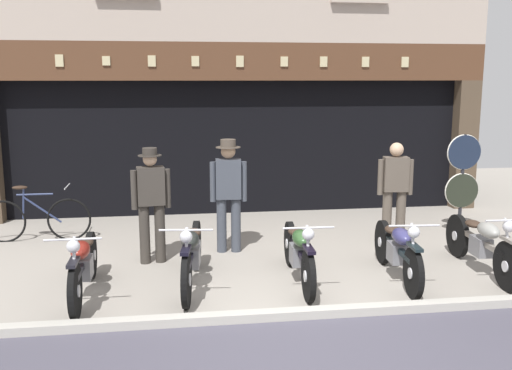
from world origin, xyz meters
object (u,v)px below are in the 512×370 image
object	(u,v)px
motorcycle_center_right	(398,249)
advert_board_far	(46,127)
motorcycle_center_left	(192,254)
salesman_right	(395,189)
salesman_left	(151,200)
tyre_sign_pole	(463,173)
advert_board_near	(112,132)
motorcycle_left	(83,264)
shopkeeper_center	(228,189)
leaning_bicycle	(36,218)
motorcycle_center	(299,251)
motorcycle_right	(482,243)

from	to	relation	value
motorcycle_center_right	advert_board_far	world-z (taller)	advert_board_far
motorcycle_center_left	salesman_right	distance (m)	3.59
motorcycle_center_left	salesman_left	distance (m)	1.29
tyre_sign_pole	advert_board_near	distance (m)	6.44
advert_board_far	salesman_right	bearing A→B (deg)	-24.99
motorcycle_left	advert_board_near	world-z (taller)	advert_board_near
motorcycle_center_left	salesman_left	size ratio (longest dim) A/B	1.25
motorcycle_center_right	salesman_right	world-z (taller)	salesman_right
advert_board_near	salesman_left	bearing A→B (deg)	-74.98
shopkeeper_center	advert_board_near	xyz separation A→B (m)	(-1.97, 2.70, 0.66)
leaning_bicycle	motorcycle_center_right	bearing A→B (deg)	62.52
motorcycle_center_left	salesman_right	size ratio (longest dim) A/B	1.27
motorcycle_left	tyre_sign_pole	distance (m)	6.42
salesman_right	advert_board_near	size ratio (longest dim) A/B	1.71
advert_board_far	motorcycle_center_right	bearing A→B (deg)	-39.06
leaning_bicycle	salesman_left	bearing A→B (deg)	52.93
motorcycle_left	motorcycle_center	distance (m)	2.72
tyre_sign_pole	advert_board_far	xyz separation A→B (m)	(-7.25, 2.15, 0.70)
motorcycle_center_left	salesman_left	bearing A→B (deg)	-56.51
salesman_left	tyre_sign_pole	world-z (taller)	tyre_sign_pole
shopkeeper_center	advert_board_near	distance (m)	3.40
salesman_left	leaning_bicycle	xyz separation A→B (m)	(-1.94, 1.44, -0.55)
tyre_sign_pole	advert_board_near	size ratio (longest dim) A/B	1.76
motorcycle_right	advert_board_near	distance (m)	6.86
motorcycle_left	motorcycle_center_right	world-z (taller)	same
salesman_left	advert_board_far	size ratio (longest dim) A/B	1.74
advert_board_near	shopkeeper_center	bearing A→B (deg)	-53.83
shopkeeper_center	tyre_sign_pole	distance (m)	4.11
motorcycle_center	tyre_sign_pole	distance (m)	3.93
motorcycle_left	advert_board_far	world-z (taller)	advert_board_far
shopkeeper_center	motorcycle_center	bearing A→B (deg)	121.26
salesman_left	advert_board_far	distance (m)	3.78
tyre_sign_pole	advert_board_near	bearing A→B (deg)	160.46
motorcycle_left	salesman_right	distance (m)	4.88
motorcycle_center_right	salesman_left	size ratio (longest dim) A/B	1.19
motorcycle_center_right	leaning_bicycle	distance (m)	5.80
salesman_right	motorcycle_center_right	bearing A→B (deg)	77.73
motorcycle_center_right	salesman_left	bearing A→B (deg)	-15.37
motorcycle_center_left	advert_board_far	world-z (taller)	advert_board_far
advert_board_far	leaning_bicycle	xyz separation A→B (m)	(0.10, -1.64, -1.37)
advert_board_far	advert_board_near	bearing A→B (deg)	0.00
tyre_sign_pole	leaning_bicycle	world-z (taller)	tyre_sign_pole
motorcycle_center_right	salesman_left	xyz separation A→B (m)	(-3.24, 1.20, 0.51)
shopkeeper_center	salesman_right	distance (m)	2.64
shopkeeper_center	salesman_right	xyz separation A→B (m)	(2.64, -0.02, -0.06)
motorcycle_left	motorcycle_center_right	size ratio (longest dim) A/B	0.99
motorcycle_center_left	shopkeeper_center	distance (m)	1.66
salesman_right	advert_board_far	xyz separation A→B (m)	(-5.82, 2.71, 0.83)
motorcycle_left	motorcycle_right	bearing A→B (deg)	-178.55
tyre_sign_pole	leaning_bicycle	size ratio (longest dim) A/B	0.98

